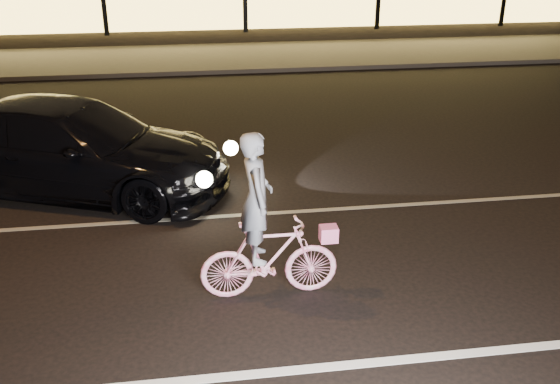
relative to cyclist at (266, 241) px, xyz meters
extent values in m
plane|color=black|center=(1.18, 0.14, -0.71)|extent=(90.00, 90.00, 0.00)
cube|color=silver|center=(1.18, -1.36, -0.71)|extent=(60.00, 0.12, 0.01)
cube|color=gray|center=(1.18, 2.14, -0.71)|extent=(60.00, 0.10, 0.01)
cube|color=#383533|center=(1.18, 13.14, -0.65)|extent=(30.00, 4.00, 0.12)
cube|color=black|center=(-3.32, 14.96, 0.89)|extent=(0.15, 0.08, 2.20)
imported|color=#F8347A|center=(0.04, 0.00, -0.23)|extent=(1.58, 0.45, 0.95)
imported|color=silver|center=(-0.10, 0.00, 0.54)|extent=(0.36, 0.55, 1.50)
cube|color=#F24EA1|center=(0.72, 0.00, 0.03)|extent=(0.20, 0.16, 0.18)
imported|color=black|center=(-2.62, 3.46, 0.01)|extent=(5.35, 3.62, 1.44)
sphere|color=#FFF2BF|center=(-0.16, 3.24, -0.05)|extent=(0.24, 0.24, 0.24)
sphere|color=#FFF2BF|center=(-0.62, 2.01, -0.05)|extent=(0.24, 0.24, 0.24)
camera|label=1|loc=(-0.73, -6.12, 3.33)|focal=40.00mm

